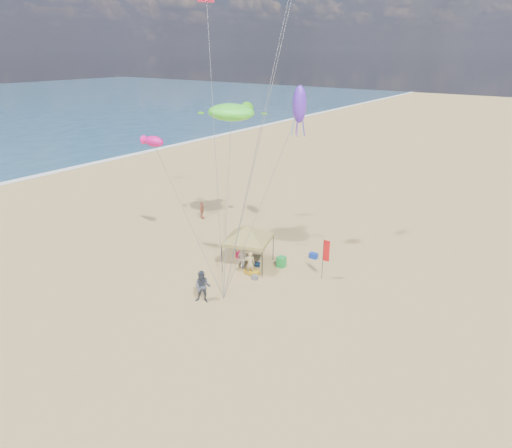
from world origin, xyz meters
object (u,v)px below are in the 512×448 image
at_px(chair_green, 281,262).
at_px(beach_cart, 252,272).
at_px(person_near_a, 250,263).
at_px(cooler_blue, 314,256).
at_px(canopy_tent, 248,227).
at_px(chair_yellow, 239,243).
at_px(feather_flag, 326,253).
at_px(cooler_red, 240,255).
at_px(person_near_b, 203,287).
at_px(person_far_a, 202,210).
at_px(person_near_c, 243,256).

distance_m(chair_green, beach_cart, 2.28).
bearing_deg(person_near_a, cooler_blue, -156.05).
bearing_deg(canopy_tent, chair_yellow, 139.18).
distance_m(feather_flag, beach_cart, 4.88).
bearing_deg(canopy_tent, cooler_red, 151.24).
distance_m(canopy_tent, person_near_a, 2.39).
xyz_separation_m(feather_flag, person_near_b, (-4.34, -6.43, -0.88)).
height_order(chair_green, beach_cart, chair_green).
relative_size(feather_flag, chair_yellow, 3.91).
relative_size(chair_green, chair_yellow, 1.00).
relative_size(chair_green, person_near_b, 0.36).
distance_m(chair_green, person_far_a, 11.05).
bearing_deg(person_near_c, cooler_red, -34.85).
height_order(canopy_tent, person_near_a, canopy_tent).
bearing_deg(person_near_c, cooler_blue, -116.89).
xyz_separation_m(canopy_tent, cooler_red, (-1.21, 0.66, -2.61)).
bearing_deg(chair_yellow, person_near_c, -47.21).
height_order(canopy_tent, person_far_a, canopy_tent).
relative_size(cooler_red, person_near_a, 0.32).
distance_m(cooler_red, chair_green, 3.10).
bearing_deg(person_near_a, beach_cart, -146.01).
relative_size(person_near_c, person_far_a, 1.13).
relative_size(person_near_a, person_far_a, 1.11).
bearing_deg(person_near_c, person_near_b, 107.71).
relative_size(person_near_a, person_near_b, 0.87).
relative_size(feather_flag, person_near_b, 1.42).
distance_m(chair_yellow, person_near_c, 3.46).
bearing_deg(cooler_blue, person_near_b, -104.59).
bearing_deg(person_far_a, person_near_b, -160.22).
height_order(cooler_blue, beach_cart, cooler_blue).
xyz_separation_m(feather_flag, chair_yellow, (-7.37, 0.78, -1.49)).
relative_size(cooler_blue, person_near_b, 0.28).
bearing_deg(person_near_a, chair_yellow, -85.33).
relative_size(chair_green, beach_cart, 0.78).
height_order(feather_flag, person_near_b, feather_flag).
distance_m(cooler_red, person_near_a, 2.77).
distance_m(person_near_b, person_far_a, 13.61).
xyz_separation_m(cooler_red, cooler_blue, (4.14, 2.94, 0.00)).
relative_size(chair_green, person_near_a, 0.42).
xyz_separation_m(cooler_blue, person_near_c, (-2.98, -4.07, 0.67)).
height_order(person_near_a, person_near_b, person_near_b).
bearing_deg(chair_green, person_near_c, -138.42).
relative_size(canopy_tent, cooler_blue, 9.54).
xyz_separation_m(canopy_tent, beach_cart, (0.94, -0.89, -2.60)).
relative_size(feather_flag, person_near_c, 1.60).
relative_size(cooler_red, person_near_c, 0.31).
bearing_deg(beach_cart, chair_green, 66.54).
height_order(canopy_tent, chair_green, canopy_tent).
bearing_deg(person_near_c, beach_cart, 165.91).
height_order(person_near_a, person_near_c, person_near_c).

